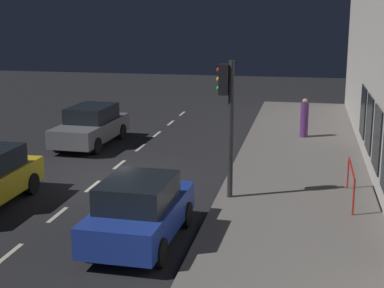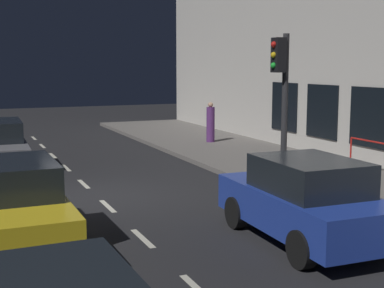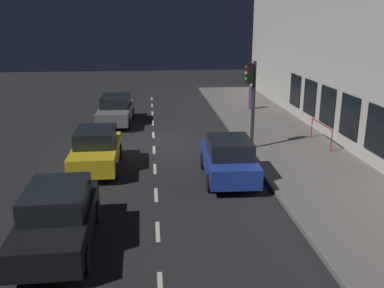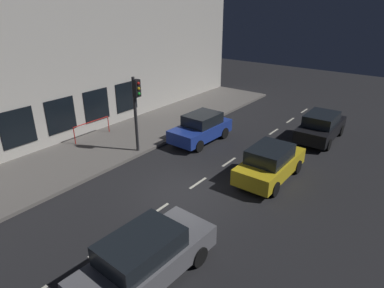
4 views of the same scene
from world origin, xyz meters
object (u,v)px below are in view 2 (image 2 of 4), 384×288
Objects in this scene: parked_car_2 at (305,200)px; pedestrian_0 at (211,124)px; parked_car_3 at (13,206)px; traffic_light at (282,86)px.

pedestrian_0 is at bearing 74.60° from parked_car_2.
pedestrian_0 is (8.63, 10.11, 0.11)m from parked_car_3.
traffic_light is at bearing -166.04° from parked_car_3.
pedestrian_0 is at bearing 76.26° from traffic_light.
traffic_light reaches higher than pedestrian_0.
parked_car_3 is at bearing -165.90° from traffic_light.
traffic_light is 4.17m from parked_car_2.
parked_car_3 is (-4.99, 1.68, 0.00)m from parked_car_2.
parked_car_2 is 0.98× the size of parked_car_3.
parked_car_2 is at bearing 166.46° from pedestrian_0.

